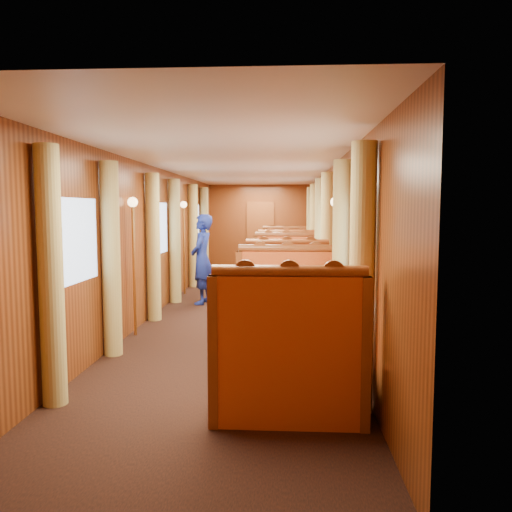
# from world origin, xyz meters

# --- Properties ---
(floor) EXTENTS (3.00, 12.00, 0.01)m
(floor) POSITION_xyz_m (0.00, 0.00, 0.00)
(floor) COLOR black
(floor) RESTS_ON ground
(ceiling) EXTENTS (3.00, 12.00, 0.01)m
(ceiling) POSITION_xyz_m (0.00, 0.00, 2.50)
(ceiling) COLOR silver
(ceiling) RESTS_ON wall_left
(wall_far) EXTENTS (3.00, 0.01, 2.50)m
(wall_far) POSITION_xyz_m (0.00, 6.00, 1.25)
(wall_far) COLOR brown
(wall_far) RESTS_ON floor
(wall_near) EXTENTS (3.00, 0.01, 2.50)m
(wall_near) POSITION_xyz_m (0.00, -6.00, 1.25)
(wall_near) COLOR brown
(wall_near) RESTS_ON floor
(wall_left) EXTENTS (0.01, 12.00, 2.50)m
(wall_left) POSITION_xyz_m (-1.50, 0.00, 1.25)
(wall_left) COLOR brown
(wall_left) RESTS_ON floor
(wall_right) EXTENTS (0.01, 12.00, 2.50)m
(wall_right) POSITION_xyz_m (1.50, 0.00, 1.25)
(wall_right) COLOR brown
(wall_right) RESTS_ON floor
(doorway_far) EXTENTS (0.80, 0.04, 2.00)m
(doorway_far) POSITION_xyz_m (0.00, 5.97, 1.00)
(doorway_far) COLOR brown
(doorway_far) RESTS_ON floor
(table_near) EXTENTS (1.05, 0.72, 0.75)m
(table_near) POSITION_xyz_m (0.75, -3.50, 0.38)
(table_near) COLOR white
(table_near) RESTS_ON floor
(banquette_near_fwd) EXTENTS (1.30, 0.55, 1.34)m
(banquette_near_fwd) POSITION_xyz_m (0.75, -4.51, 0.42)
(banquette_near_fwd) COLOR #AA2812
(banquette_near_fwd) RESTS_ON floor
(banquette_near_aft) EXTENTS (1.30, 0.55, 1.34)m
(banquette_near_aft) POSITION_xyz_m (0.75, -2.49, 0.42)
(banquette_near_aft) COLOR #AA2812
(banquette_near_aft) RESTS_ON floor
(table_mid) EXTENTS (1.05, 0.72, 0.75)m
(table_mid) POSITION_xyz_m (0.75, 0.00, 0.38)
(table_mid) COLOR white
(table_mid) RESTS_ON floor
(banquette_mid_fwd) EXTENTS (1.30, 0.55, 1.34)m
(banquette_mid_fwd) POSITION_xyz_m (0.75, -1.01, 0.42)
(banquette_mid_fwd) COLOR #AA2812
(banquette_mid_fwd) RESTS_ON floor
(banquette_mid_aft) EXTENTS (1.30, 0.55, 1.34)m
(banquette_mid_aft) POSITION_xyz_m (0.75, 1.01, 0.42)
(banquette_mid_aft) COLOR #AA2812
(banquette_mid_aft) RESTS_ON floor
(table_far) EXTENTS (1.05, 0.72, 0.75)m
(table_far) POSITION_xyz_m (0.75, 3.50, 0.38)
(table_far) COLOR white
(table_far) RESTS_ON floor
(banquette_far_fwd) EXTENTS (1.30, 0.55, 1.34)m
(banquette_far_fwd) POSITION_xyz_m (0.75, 2.49, 0.42)
(banquette_far_fwd) COLOR #AA2812
(banquette_far_fwd) RESTS_ON floor
(banquette_far_aft) EXTENTS (1.30, 0.55, 1.34)m
(banquette_far_aft) POSITION_xyz_m (0.75, 4.51, 0.42)
(banquette_far_aft) COLOR #AA2812
(banquette_far_aft) RESTS_ON floor
(tea_tray) EXTENTS (0.41, 0.37, 0.01)m
(tea_tray) POSITION_xyz_m (0.65, -3.57, 0.76)
(tea_tray) COLOR silver
(tea_tray) RESTS_ON table_near
(teapot_left) EXTENTS (0.19, 0.15, 0.14)m
(teapot_left) POSITION_xyz_m (0.56, -3.60, 0.82)
(teapot_left) COLOR silver
(teapot_left) RESTS_ON tea_tray
(teapot_right) EXTENTS (0.19, 0.17, 0.13)m
(teapot_right) POSITION_xyz_m (0.75, -3.64, 0.82)
(teapot_right) COLOR silver
(teapot_right) RESTS_ON tea_tray
(teapot_back) EXTENTS (0.19, 0.15, 0.14)m
(teapot_back) POSITION_xyz_m (0.63, -3.47, 0.82)
(teapot_back) COLOR silver
(teapot_back) RESTS_ON tea_tray
(fruit_plate) EXTENTS (0.22, 0.22, 0.05)m
(fruit_plate) POSITION_xyz_m (1.01, -3.65, 0.77)
(fruit_plate) COLOR white
(fruit_plate) RESTS_ON table_near
(cup_inboard) EXTENTS (0.08, 0.08, 0.26)m
(cup_inboard) POSITION_xyz_m (0.35, -3.36, 0.86)
(cup_inboard) COLOR white
(cup_inboard) RESTS_ON table_near
(cup_outboard) EXTENTS (0.08, 0.08, 0.26)m
(cup_outboard) POSITION_xyz_m (0.42, -3.25, 0.86)
(cup_outboard) COLOR white
(cup_outboard) RESTS_ON table_near
(rose_vase_mid) EXTENTS (0.06, 0.06, 0.36)m
(rose_vase_mid) POSITION_xyz_m (0.73, 0.04, 0.93)
(rose_vase_mid) COLOR silver
(rose_vase_mid) RESTS_ON table_mid
(rose_vase_far) EXTENTS (0.06, 0.06, 0.36)m
(rose_vase_far) POSITION_xyz_m (0.72, 3.49, 0.93)
(rose_vase_far) COLOR silver
(rose_vase_far) RESTS_ON table_far
(window_left_near) EXTENTS (0.01, 1.20, 0.90)m
(window_left_near) POSITION_xyz_m (-1.49, -3.50, 1.45)
(window_left_near) COLOR #92ADD2
(window_left_near) RESTS_ON wall_left
(curtain_left_near_a) EXTENTS (0.22, 0.22, 2.35)m
(curtain_left_near_a) POSITION_xyz_m (-1.38, -4.28, 1.18)
(curtain_left_near_a) COLOR tan
(curtain_left_near_a) RESTS_ON floor
(curtain_left_near_b) EXTENTS (0.22, 0.22, 2.35)m
(curtain_left_near_b) POSITION_xyz_m (-1.38, -2.72, 1.18)
(curtain_left_near_b) COLOR tan
(curtain_left_near_b) RESTS_ON floor
(window_right_near) EXTENTS (0.01, 1.20, 0.90)m
(window_right_near) POSITION_xyz_m (1.49, -3.50, 1.45)
(window_right_near) COLOR #92ADD2
(window_right_near) RESTS_ON wall_right
(curtain_right_near_a) EXTENTS (0.22, 0.22, 2.35)m
(curtain_right_near_a) POSITION_xyz_m (1.38, -4.28, 1.18)
(curtain_right_near_a) COLOR tan
(curtain_right_near_a) RESTS_ON floor
(curtain_right_near_b) EXTENTS (0.22, 0.22, 2.35)m
(curtain_right_near_b) POSITION_xyz_m (1.38, -2.72, 1.18)
(curtain_right_near_b) COLOR tan
(curtain_right_near_b) RESTS_ON floor
(window_left_mid) EXTENTS (0.01, 1.20, 0.90)m
(window_left_mid) POSITION_xyz_m (-1.49, 0.00, 1.45)
(window_left_mid) COLOR #92ADD2
(window_left_mid) RESTS_ON wall_left
(curtain_left_mid_a) EXTENTS (0.22, 0.22, 2.35)m
(curtain_left_mid_a) POSITION_xyz_m (-1.38, -0.78, 1.18)
(curtain_left_mid_a) COLOR tan
(curtain_left_mid_a) RESTS_ON floor
(curtain_left_mid_b) EXTENTS (0.22, 0.22, 2.35)m
(curtain_left_mid_b) POSITION_xyz_m (-1.38, 0.78, 1.18)
(curtain_left_mid_b) COLOR tan
(curtain_left_mid_b) RESTS_ON floor
(window_right_mid) EXTENTS (0.01, 1.20, 0.90)m
(window_right_mid) POSITION_xyz_m (1.49, 0.00, 1.45)
(window_right_mid) COLOR #92ADD2
(window_right_mid) RESTS_ON wall_right
(curtain_right_mid_a) EXTENTS (0.22, 0.22, 2.35)m
(curtain_right_mid_a) POSITION_xyz_m (1.38, -0.78, 1.18)
(curtain_right_mid_a) COLOR tan
(curtain_right_mid_a) RESTS_ON floor
(curtain_right_mid_b) EXTENTS (0.22, 0.22, 2.35)m
(curtain_right_mid_b) POSITION_xyz_m (1.38, 0.78, 1.18)
(curtain_right_mid_b) COLOR tan
(curtain_right_mid_b) RESTS_ON floor
(window_left_far) EXTENTS (0.01, 1.20, 0.90)m
(window_left_far) POSITION_xyz_m (-1.49, 3.50, 1.45)
(window_left_far) COLOR #92ADD2
(window_left_far) RESTS_ON wall_left
(curtain_left_far_a) EXTENTS (0.22, 0.22, 2.35)m
(curtain_left_far_a) POSITION_xyz_m (-1.38, 2.72, 1.18)
(curtain_left_far_a) COLOR tan
(curtain_left_far_a) RESTS_ON floor
(curtain_left_far_b) EXTENTS (0.22, 0.22, 2.35)m
(curtain_left_far_b) POSITION_xyz_m (-1.38, 4.28, 1.18)
(curtain_left_far_b) COLOR tan
(curtain_left_far_b) RESTS_ON floor
(window_right_far) EXTENTS (0.01, 1.20, 0.90)m
(window_right_far) POSITION_xyz_m (1.49, 3.50, 1.45)
(window_right_far) COLOR #92ADD2
(window_right_far) RESTS_ON wall_right
(curtain_right_far_a) EXTENTS (0.22, 0.22, 2.35)m
(curtain_right_far_a) POSITION_xyz_m (1.38, 2.72, 1.18)
(curtain_right_far_a) COLOR tan
(curtain_right_far_a) RESTS_ON floor
(curtain_right_far_b) EXTENTS (0.22, 0.22, 2.35)m
(curtain_right_far_b) POSITION_xyz_m (1.38, 4.28, 1.18)
(curtain_right_far_b) COLOR tan
(curtain_right_far_b) RESTS_ON floor
(sconce_left_fore) EXTENTS (0.14, 0.14, 1.95)m
(sconce_left_fore) POSITION_xyz_m (-1.40, -1.75, 1.38)
(sconce_left_fore) COLOR #BF8C3F
(sconce_left_fore) RESTS_ON floor
(sconce_right_fore) EXTENTS (0.14, 0.14, 1.95)m
(sconce_right_fore) POSITION_xyz_m (1.40, -1.75, 1.38)
(sconce_right_fore) COLOR #BF8C3F
(sconce_right_fore) RESTS_ON floor
(sconce_left_aft) EXTENTS (0.14, 0.14, 1.95)m
(sconce_left_aft) POSITION_xyz_m (-1.40, 1.75, 1.38)
(sconce_left_aft) COLOR #BF8C3F
(sconce_left_aft) RESTS_ON floor
(sconce_right_aft) EXTENTS (0.14, 0.14, 1.95)m
(sconce_right_aft) POSITION_xyz_m (1.40, 1.75, 1.38)
(sconce_right_aft) COLOR #BF8C3F
(sconce_right_aft) RESTS_ON floor
(steward) EXTENTS (0.48, 0.66, 1.69)m
(steward) POSITION_xyz_m (-0.84, 0.66, 0.85)
(steward) COLOR navy
(steward) RESTS_ON floor
(passenger) EXTENTS (0.40, 0.44, 0.76)m
(passenger) POSITION_xyz_m (0.75, 0.74, 0.74)
(passenger) COLOR beige
(passenger) RESTS_ON banquette_mid_aft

